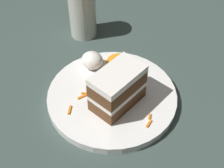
{
  "coord_description": "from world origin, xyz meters",
  "views": [
    {
      "loc": [
        0.12,
        -0.37,
        0.52
      ],
      "look_at": [
        0.01,
        0.04,
        0.08
      ],
      "focal_mm": 50.0,
      "sensor_mm": 36.0,
      "label": 1
    }
  ],
  "objects_px": {
    "cake_slice": "(118,88)",
    "cream_dollop": "(92,60)",
    "drinking_glass": "(83,16)",
    "plate": "(112,97)",
    "orange_garnish": "(120,63)"
  },
  "relations": [
    {
      "from": "cake_slice",
      "to": "orange_garnish",
      "type": "distance_m",
      "value": 0.12
    },
    {
      "from": "cake_slice",
      "to": "drinking_glass",
      "type": "bearing_deg",
      "value": -29.74
    },
    {
      "from": "plate",
      "to": "cream_dollop",
      "type": "distance_m",
      "value": 0.09
    },
    {
      "from": "plate",
      "to": "drinking_glass",
      "type": "relative_size",
      "value": 2.11
    },
    {
      "from": "cream_dollop",
      "to": "cake_slice",
      "type": "bearing_deg",
      "value": -47.74
    },
    {
      "from": "cream_dollop",
      "to": "orange_garnish",
      "type": "distance_m",
      "value": 0.06
    },
    {
      "from": "cake_slice",
      "to": "cream_dollop",
      "type": "bearing_deg",
      "value": -20.54
    },
    {
      "from": "orange_garnish",
      "to": "drinking_glass",
      "type": "height_order",
      "value": "drinking_glass"
    },
    {
      "from": "plate",
      "to": "drinking_glass",
      "type": "height_order",
      "value": "drinking_glass"
    },
    {
      "from": "plate",
      "to": "cake_slice",
      "type": "distance_m",
      "value": 0.05
    },
    {
      "from": "drinking_glass",
      "to": "orange_garnish",
      "type": "bearing_deg",
      "value": -41.64
    },
    {
      "from": "plate",
      "to": "orange_garnish",
      "type": "xyz_separation_m",
      "value": [
        -0.01,
        0.09,
        0.01
      ]
    },
    {
      "from": "drinking_glass",
      "to": "cream_dollop",
      "type": "bearing_deg",
      "value": -64.1
    },
    {
      "from": "cream_dollop",
      "to": "drinking_glass",
      "type": "xyz_separation_m",
      "value": [
        -0.06,
        0.13,
        0.02
      ]
    },
    {
      "from": "drinking_glass",
      "to": "plate",
      "type": "bearing_deg",
      "value": -57.61
    }
  ]
}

